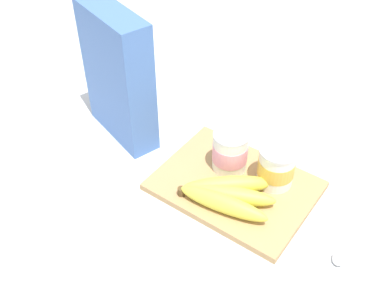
# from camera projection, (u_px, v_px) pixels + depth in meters

# --- Properties ---
(ground_plane) EXTENTS (2.40, 2.40, 0.00)m
(ground_plane) POSITION_uv_depth(u_px,v_px,m) (234.00, 188.00, 0.94)
(ground_plane) COLOR silver
(cutting_board) EXTENTS (0.30, 0.23, 0.01)m
(cutting_board) POSITION_uv_depth(u_px,v_px,m) (235.00, 186.00, 0.94)
(cutting_board) COLOR tan
(cutting_board) RESTS_ON ground_plane
(cereal_box) EXTENTS (0.21, 0.12, 0.30)m
(cereal_box) POSITION_uv_depth(u_px,v_px,m) (118.00, 76.00, 0.98)
(cereal_box) COLOR #4770B7
(cereal_box) RESTS_ON ground_plane
(yogurt_cup_front) EXTENTS (0.07, 0.07, 0.09)m
(yogurt_cup_front) POSITION_uv_depth(u_px,v_px,m) (230.00, 151.00, 0.94)
(yogurt_cup_front) COLOR white
(yogurt_cup_front) RESTS_ON cutting_board
(yogurt_cup_back) EXTENTS (0.08, 0.08, 0.09)m
(yogurt_cup_back) POSITION_uv_depth(u_px,v_px,m) (276.00, 166.00, 0.91)
(yogurt_cup_back) COLOR white
(yogurt_cup_back) RESTS_ON cutting_board
(banana_bunch) EXTENTS (0.19, 0.14, 0.04)m
(banana_bunch) POSITION_uv_depth(u_px,v_px,m) (226.00, 194.00, 0.89)
(banana_bunch) COLOR #E0DC46
(banana_bunch) RESTS_ON cutting_board
(spoon) EXTENTS (0.03, 0.13, 0.01)m
(spoon) POSITION_uv_depth(u_px,v_px,m) (343.00, 247.00, 0.83)
(spoon) COLOR silver
(spoon) RESTS_ON ground_plane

